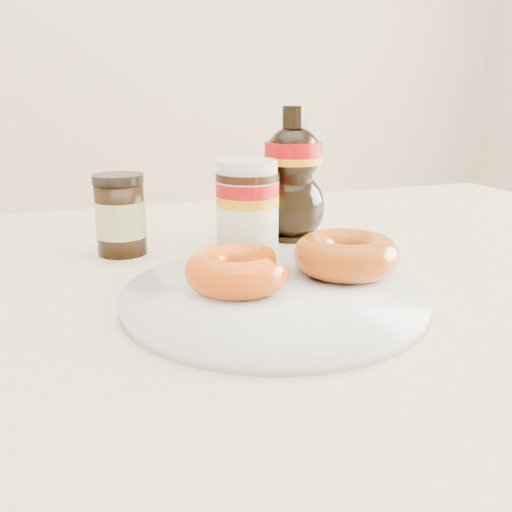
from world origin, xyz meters
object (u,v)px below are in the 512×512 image
object	(u,v)px
donut_bitten	(238,270)
nutella_jar	(248,201)
donut_whole	(346,255)
syrup_bottle	(293,174)
dark_jar	(120,215)
plate	(274,296)
dining_table	(235,346)

from	to	relation	value
donut_bitten	nutella_jar	distance (m)	0.20
donut_whole	syrup_bottle	world-z (taller)	syrup_bottle
donut_bitten	dark_jar	distance (m)	0.23
plate	syrup_bottle	size ratio (longest dim) A/B	1.64
donut_bitten	donut_whole	size ratio (longest dim) A/B	0.93
donut_whole	dark_jar	xyz separation A→B (m)	(-0.21, 0.21, 0.02)
nutella_jar	dark_jar	bearing A→B (deg)	168.91
dark_jar	donut_bitten	bearing A→B (deg)	-68.66
dining_table	donut_whole	distance (m)	0.17
donut_bitten	dark_jar	world-z (taller)	dark_jar
donut_bitten	dark_jar	size ratio (longest dim) A/B	1.02
dining_table	syrup_bottle	world-z (taller)	syrup_bottle
syrup_bottle	dark_jar	xyz separation A→B (m)	(-0.23, 0.00, -0.04)
dining_table	donut_whole	size ratio (longest dim) A/B	12.60
dining_table	donut_bitten	bearing A→B (deg)	-105.63
donut_bitten	nutella_jar	bearing A→B (deg)	43.94
syrup_bottle	donut_bitten	bearing A→B (deg)	-125.44
dining_table	dark_jar	size ratio (longest dim) A/B	13.82
donut_whole	nutella_jar	xyz separation A→B (m)	(-0.05, 0.18, 0.03)
plate	donut_bitten	distance (m)	0.04
donut_bitten	syrup_bottle	world-z (taller)	syrup_bottle
plate	donut_whole	size ratio (longest dim) A/B	2.66
dining_table	syrup_bottle	distance (m)	0.26
plate	syrup_bottle	world-z (taller)	syrup_bottle
syrup_bottle	dark_jar	size ratio (longest dim) A/B	1.78
dining_table	dark_jar	bearing A→B (deg)	125.79
donut_bitten	syrup_bottle	size ratio (longest dim) A/B	0.57
donut_whole	syrup_bottle	bearing A→B (deg)	82.15
donut_bitten	nutella_jar	size ratio (longest dim) A/B	0.89
plate	donut_bitten	xyz separation A→B (m)	(-0.03, 0.02, 0.02)
donut_bitten	donut_whole	distance (m)	0.12
dining_table	nutella_jar	world-z (taller)	nutella_jar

